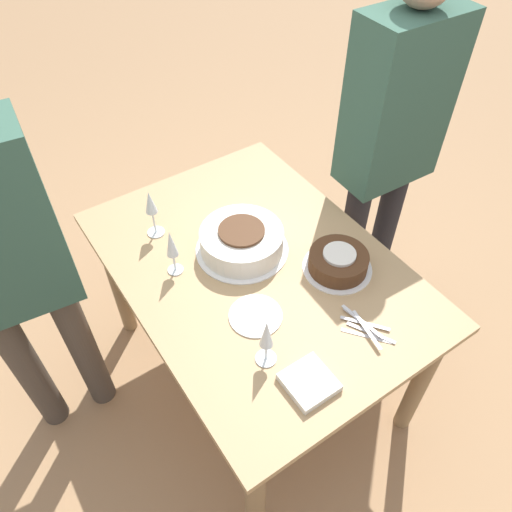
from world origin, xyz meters
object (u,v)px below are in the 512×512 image
at_px(person_watching, 3,260).
at_px(cake_front_chocolate, 338,262).
at_px(wine_glass_extra, 266,336).
at_px(wine_glass_near, 171,246).
at_px(wine_glass_far, 151,206).
at_px(person_cutting, 391,133).
at_px(cake_center_white, 241,241).

bearing_deg(person_watching, cake_front_chocolate, -20.05).
relative_size(wine_glass_extra, person_watching, 0.12).
xyz_separation_m(wine_glass_near, wine_glass_far, (0.22, -0.03, 0.01)).
bearing_deg(wine_glass_extra, person_cutting, -64.20).
bearing_deg(wine_glass_far, wine_glass_extra, -177.38).
xyz_separation_m(wine_glass_far, person_cutting, (-0.28, -0.96, 0.12)).
distance_m(wine_glass_near, wine_glass_extra, 0.51).
height_order(wine_glass_extra, person_watching, person_watching).
bearing_deg(person_watching, person_cutting, -2.31).
height_order(cake_center_white, person_cutting, person_cutting).
xyz_separation_m(cake_front_chocolate, person_watching, (0.50, 1.02, 0.18)).
bearing_deg(wine_glass_near, cake_front_chocolate, -123.20).
bearing_deg(cake_center_white, wine_glass_extra, 156.35).
bearing_deg(person_watching, wine_glass_near, -11.97).
xyz_separation_m(cake_center_white, wine_glass_extra, (-0.45, 0.20, 0.08)).
distance_m(person_cutting, person_watching, 1.52).
height_order(wine_glass_near, person_cutting, person_cutting).
relative_size(cake_front_chocolate, person_watching, 0.16).
distance_m(cake_front_chocolate, person_cutting, 0.60).
distance_m(wine_glass_near, person_cutting, 1.00).
relative_size(wine_glass_near, person_watching, 0.12).
bearing_deg(wine_glass_extra, cake_front_chocolate, -69.01).
distance_m(cake_front_chocolate, wine_glass_far, 0.74).
xyz_separation_m(cake_center_white, wine_glass_far, (0.27, 0.23, 0.09)).
xyz_separation_m(cake_front_chocolate, wine_glass_near, (0.33, 0.51, 0.09)).
height_order(cake_center_white, wine_glass_far, wine_glass_far).
relative_size(wine_glass_far, wine_glass_extra, 1.05).
relative_size(cake_center_white, wine_glass_near, 1.79).
bearing_deg(wine_glass_extra, person_watching, 40.68).
bearing_deg(wine_glass_extra, wine_glass_far, 2.62).
bearing_deg(cake_front_chocolate, person_cutting, -60.11).
bearing_deg(person_watching, wine_glass_far, 12.13).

